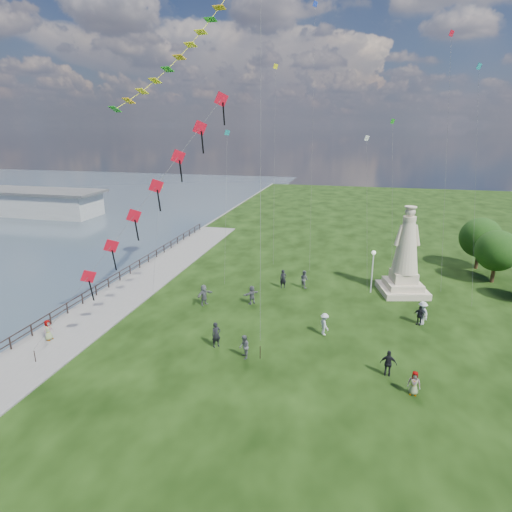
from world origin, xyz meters
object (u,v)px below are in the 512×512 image
(lamppost, at_px, (373,263))
(person_1, at_px, (244,347))
(person_8, at_px, (422,313))
(pier_pavilion, at_px, (22,201))
(person_5, at_px, (204,295))
(person_3, at_px, (388,363))
(person_10, at_px, (48,331))
(person_0, at_px, (216,335))
(person_11, at_px, (252,295))
(person_2, at_px, (324,324))
(person_6, at_px, (283,279))
(person_9, at_px, (419,315))
(statue, at_px, (405,261))
(person_4, at_px, (414,383))
(person_7, at_px, (304,279))

(lamppost, bearing_deg, person_1, -120.61)
(person_1, xyz_separation_m, person_8, (12.01, 8.15, 0.12))
(pier_pavilion, bearing_deg, person_5, -34.50)
(person_3, bearing_deg, person_5, -23.34)
(lamppost, bearing_deg, person_10, -146.23)
(person_0, height_order, person_11, person_0)
(person_2, bearing_deg, person_6, -1.91)
(person_5, bearing_deg, person_9, -61.23)
(person_3, xyz_separation_m, person_8, (2.90, 8.06, 0.09))
(person_1, xyz_separation_m, person_11, (-1.74, 8.89, 0.01))
(person_2, xyz_separation_m, person_6, (-4.61, 8.61, 0.06))
(lamppost, relative_size, person_3, 2.37)
(statue, xyz_separation_m, person_2, (-6.25, -9.96, -2.21))
(person_1, bearing_deg, person_8, 100.39)
(pier_pavilion, height_order, person_11, pier_pavilion)
(person_0, relative_size, person_8, 0.96)
(statue, height_order, person_6, statue)
(person_6, bearing_deg, lamppost, -17.53)
(person_0, bearing_deg, lamppost, 7.77)
(person_0, bearing_deg, pier_pavilion, 99.17)
(person_1, bearing_deg, person_10, -109.68)
(statue, bearing_deg, person_4, -106.15)
(statue, distance_m, person_10, 29.75)
(person_1, distance_m, person_3, 9.11)
(lamppost, bearing_deg, person_6, -174.68)
(person_10, relative_size, person_11, 0.92)
(person_4, height_order, person_10, person_10)
(person_7, distance_m, person_10, 22.00)
(person_7, height_order, person_9, person_7)
(person_4, relative_size, person_11, 0.89)
(person_0, distance_m, person_4, 12.99)
(lamppost, bearing_deg, pier_pavilion, 157.13)
(person_7, height_order, person_8, person_8)
(person_2, height_order, person_5, person_5)
(statue, height_order, person_5, statue)
(person_10, bearing_deg, person_4, -82.86)
(person_2, distance_m, person_7, 9.57)
(lamppost, relative_size, person_1, 2.48)
(person_2, bearing_deg, person_3, -166.86)
(pier_pavilion, height_order, person_5, pier_pavilion)
(person_6, xyz_separation_m, person_8, (11.78, -5.09, 0.04))
(person_4, xyz_separation_m, person_7, (-8.32, 15.37, 0.11))
(person_10, bearing_deg, person_2, -65.04)
(person_5, xyz_separation_m, person_8, (17.66, 0.44, 0.03))
(person_7, xyz_separation_m, person_10, (-16.27, -14.82, -0.09))
(person_5, bearing_deg, person_4, -92.20)
(person_9, relative_size, person_10, 1.02)
(person_0, xyz_separation_m, person_9, (14.08, 6.98, -0.13))
(pier_pavilion, bearing_deg, person_9, -26.23)
(statue, relative_size, person_11, 4.90)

